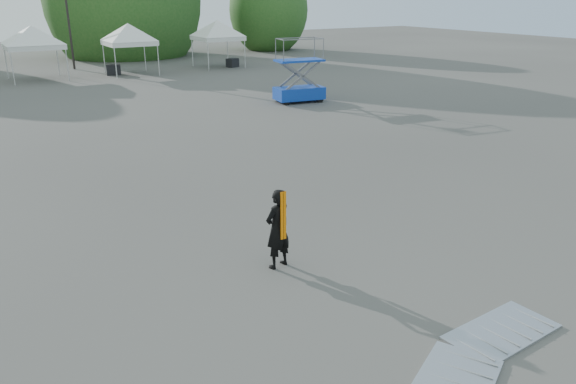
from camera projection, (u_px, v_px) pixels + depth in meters
ground at (235, 229)px, 13.32m from camera, size 120.00×120.00×0.00m
tree_far_e at (269, 10)px, 52.60m from camera, size 3.84×3.84×5.84m
tent_e at (31, 30)px, 34.52m from camera, size 4.70×4.70×3.88m
tent_f at (128, 27)px, 36.81m from camera, size 4.28×4.28×3.88m
tent_g at (217, 24)px, 40.56m from camera, size 4.37×4.37×3.88m
man at (278, 229)px, 11.21m from camera, size 0.69×0.53×1.67m
scissor_lift at (299, 70)px, 27.95m from camera, size 2.58×1.55×3.14m
barrier_mid at (502, 332)px, 9.24m from camera, size 2.00×1.10×0.06m
crate_mid at (114, 70)px, 37.57m from camera, size 1.05×0.91×0.71m
crate_east at (232, 63)px, 41.47m from camera, size 0.97×0.87×0.62m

